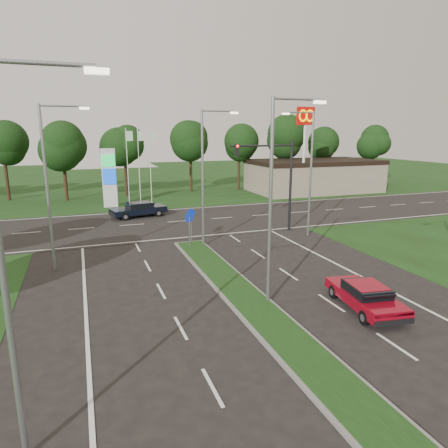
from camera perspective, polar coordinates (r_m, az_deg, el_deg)
name	(u,v)px	position (r m, az deg, el deg)	size (l,w,h in m)	color
ground	(330,382)	(13.69, 14.85, -21.04)	(160.00, 160.00, 0.00)	black
verge_far	(126,182)	(64.97, -13.80, 5.90)	(160.00, 50.00, 0.02)	black
cross_road	(167,222)	(34.69, -8.09, 0.24)	(160.00, 12.00, 0.02)	black
median_kerb	(272,324)	(16.61, 6.83, -13.98)	(2.00, 26.00, 0.12)	slate
commercial_building	(314,176)	(53.85, 12.67, 6.71)	(16.00, 9.00, 4.00)	gray
streetlight_median_near	(275,192)	(17.23, 7.28, 4.58)	(2.53, 0.22, 9.00)	gray
streetlight_median_far	(205,171)	(26.47, -2.67, 7.56)	(2.53, 0.22, 9.00)	gray
streetlight_left_near	(11,252)	(9.62, -28.17, -3.55)	(2.53, 0.22, 9.00)	gray
streetlight_left_far	(50,180)	(23.35, -23.56, 5.79)	(2.53, 0.22, 9.00)	gray
streetlight_right_far	(309,168)	(29.71, 11.99, 7.89)	(2.53, 0.22, 9.00)	gray
traffic_signal	(276,172)	(30.69, 7.40, 7.41)	(5.10, 0.42, 7.00)	black
median_signs	(190,221)	(27.10, -4.86, 0.45)	(1.16, 1.76, 2.38)	gray
gas_pylon	(111,176)	(42.55, -15.81, 6.58)	(5.80, 1.26, 8.00)	silver
mcdonalds_sign	(305,129)	(48.04, 11.52, 13.21)	(2.20, 0.47, 10.40)	silver
treeline_far	(138,139)	(49.59, -12.13, 11.83)	(6.00, 6.00, 9.90)	black
red_sedan	(365,296)	(18.68, 19.54, -9.61)	(2.36, 4.47, 1.17)	maroon
navy_sedan	(139,209)	(37.26, -12.10, 2.09)	(5.18, 2.98, 1.34)	black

